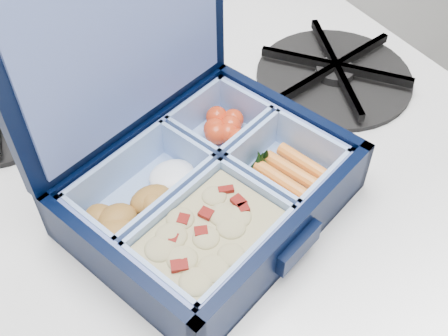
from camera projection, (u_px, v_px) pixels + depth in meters
bento_box at (211, 190)px, 0.48m from camera, size 0.27×0.24×0.05m
burner_grate at (335, 70)px, 0.62m from camera, size 0.19×0.19×0.02m
fork at (177, 97)px, 0.60m from camera, size 0.07×0.19×0.01m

